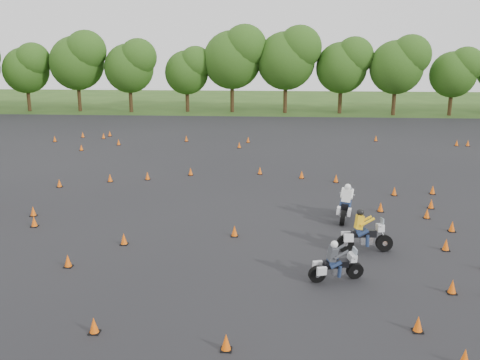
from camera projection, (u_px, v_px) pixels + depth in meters
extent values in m
plane|color=#2D5119|center=(234.00, 229.00, 23.31)|extent=(140.00, 140.00, 0.00)
plane|color=black|center=(243.00, 192.00, 29.11)|extent=(62.00, 62.00, 0.00)
cone|color=#FC5F0A|center=(457.00, 143.00, 42.14)|extent=(0.26, 0.26, 0.45)
cone|color=#FC5F0A|center=(452.00, 287.00, 17.29)|extent=(0.26, 0.26, 0.45)
cone|color=#FC5F0A|center=(465.00, 358.00, 13.39)|extent=(0.26, 0.26, 0.45)
cone|color=#FC5F0A|center=(446.00, 245.00, 20.88)|extent=(0.26, 0.26, 0.45)
cone|color=#FC5F0A|center=(248.00, 140.00, 43.54)|extent=(0.26, 0.26, 0.45)
cone|color=#FC5F0A|center=(33.00, 211.00, 25.04)|extent=(0.26, 0.26, 0.45)
cone|color=#FC5F0A|center=(68.00, 261.00, 19.34)|extent=(0.26, 0.26, 0.45)
cone|color=#FC5F0A|center=(34.00, 222.00, 23.59)|extent=(0.26, 0.26, 0.45)
cone|color=#FC5F0A|center=(191.00, 172.00, 32.77)|extent=(0.26, 0.26, 0.45)
cone|color=#FC5F0A|center=(468.00, 143.00, 42.03)|extent=(0.26, 0.26, 0.45)
cone|color=#FC5F0A|center=(186.00, 139.00, 44.07)|extent=(0.26, 0.26, 0.45)
cone|color=#FC5F0A|center=(394.00, 191.00, 28.43)|extent=(0.26, 0.26, 0.45)
cone|color=#FC5F0A|center=(260.00, 171.00, 33.03)|extent=(0.26, 0.26, 0.45)
cone|color=#FC5F0A|center=(431.00, 204.00, 26.18)|extent=(0.26, 0.26, 0.45)
cone|color=#FC5F0A|center=(239.00, 145.00, 41.29)|extent=(0.26, 0.26, 0.45)
cone|color=#FC5F0A|center=(94.00, 326.00, 14.92)|extent=(0.26, 0.26, 0.45)
cone|color=#FC5F0A|center=(147.00, 176.00, 31.70)|extent=(0.26, 0.26, 0.45)
cone|color=#FC5F0A|center=(336.00, 179.00, 31.11)|extent=(0.26, 0.26, 0.45)
cone|color=#FC5F0A|center=(302.00, 175.00, 32.03)|extent=(0.26, 0.26, 0.45)
cone|color=#FC5F0A|center=(234.00, 231.00, 22.41)|extent=(0.26, 0.26, 0.45)
cone|color=#FC5F0A|center=(124.00, 239.00, 21.49)|extent=(0.26, 0.26, 0.45)
cone|color=#FC5F0A|center=(376.00, 138.00, 44.17)|extent=(0.26, 0.26, 0.45)
cone|color=#FC5F0A|center=(59.00, 183.00, 30.07)|extent=(0.26, 0.26, 0.45)
cone|color=#FC5F0A|center=(119.00, 142.00, 42.47)|extent=(0.26, 0.26, 0.45)
cone|color=#FC5F0A|center=(418.00, 324.00, 14.99)|extent=(0.26, 0.26, 0.45)
cone|color=#FC5F0A|center=(433.00, 190.00, 28.68)|extent=(0.26, 0.26, 0.45)
cone|color=#FC5F0A|center=(427.00, 214.00, 24.71)|extent=(0.26, 0.26, 0.45)
cone|color=#FC5F0A|center=(226.00, 342.00, 14.08)|extent=(0.26, 0.26, 0.45)
cone|color=#FC5F0A|center=(83.00, 135.00, 45.93)|extent=(0.26, 0.26, 0.45)
cone|color=#FC5F0A|center=(110.00, 178.00, 31.23)|extent=(0.26, 0.26, 0.45)
cone|color=#FC5F0A|center=(381.00, 207.00, 25.69)|extent=(0.26, 0.26, 0.45)
cone|color=#FC5F0A|center=(104.00, 136.00, 45.38)|extent=(0.26, 0.26, 0.45)
cone|color=#FC5F0A|center=(110.00, 134.00, 46.49)|extent=(0.26, 0.26, 0.45)
cone|color=#FC5F0A|center=(81.00, 148.00, 40.30)|extent=(0.26, 0.26, 0.45)
cone|color=#FC5F0A|center=(55.00, 139.00, 43.91)|extent=(0.26, 0.26, 0.45)
cone|color=#FC5F0A|center=(452.00, 227.00, 22.97)|extent=(0.26, 0.26, 0.45)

